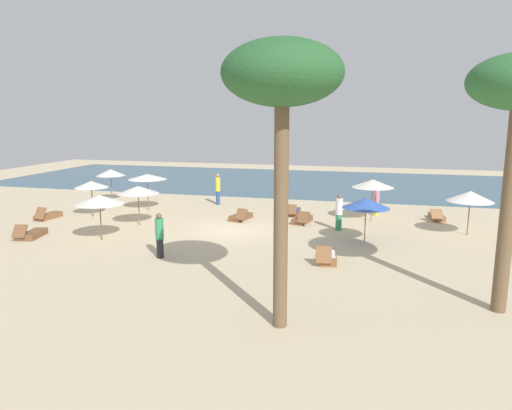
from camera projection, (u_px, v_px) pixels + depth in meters
The scene contains 22 objects.
ground_plane at pixel (230, 230), 22.84m from camera, with size 60.00×60.00×0.00m, color beige.
ocean_water at pixel (293, 182), 39.00m from camera, with size 48.00×16.00×0.06m, color #3D6075.
umbrella_0 at pixel (99, 200), 20.74m from camera, with size 2.18×2.18×2.02m.
umbrella_1 at pixel (373, 183), 24.41m from camera, with size 2.16×2.16×2.19m.
umbrella_2 at pixel (470, 196), 21.54m from camera, with size 2.06×2.06×2.07m.
umbrella_3 at pixel (91, 184), 25.53m from camera, with size 1.81×1.81×1.96m.
umbrella_4 at pixel (138, 190), 23.58m from camera, with size 2.08×2.08×1.99m.
umbrella_5 at pixel (147, 177), 27.18m from camera, with size 2.19×2.19×2.13m.
umbrella_6 at pixel (111, 173), 30.10m from camera, with size 1.82×1.82×2.07m.
umbrella_7 at pixel (366, 203), 20.40m from camera, with size 2.05×2.05×1.95m.
lounger_0 at pixel (33, 234), 21.42m from camera, with size 0.94×1.76×0.70m.
lounger_1 at pixel (241, 217), 25.04m from camera, with size 1.05×1.77×0.71m.
lounger_2 at pixel (302, 220), 24.33m from camera, with size 0.97×1.77×0.70m.
lounger_3 at pixel (328, 257), 17.91m from camera, with size 0.79×1.69×0.75m.
lounger_4 at pixel (48, 216), 25.25m from camera, with size 0.78×1.70×0.74m.
lounger_5 at pixel (437, 217), 25.04m from camera, with size 0.79×1.76×0.68m.
lounger_6 at pixel (294, 212), 26.30m from camera, with size 0.72×1.75×0.67m.
person_0 at pixel (339, 212), 22.68m from camera, with size 0.48×0.48×1.76m.
person_1 at pixel (218, 189), 29.13m from camera, with size 0.42×0.42×1.93m.
person_2 at pixel (377, 199), 26.03m from camera, with size 0.40×0.40×1.77m.
person_3 at pixel (160, 235), 18.28m from camera, with size 0.41×0.41×1.77m.
palm_1 at pixel (282, 81), 11.32m from camera, with size 2.96×2.96×7.29m.
Camera 1 is at (6.79, -21.18, 5.49)m, focal length 33.20 mm.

